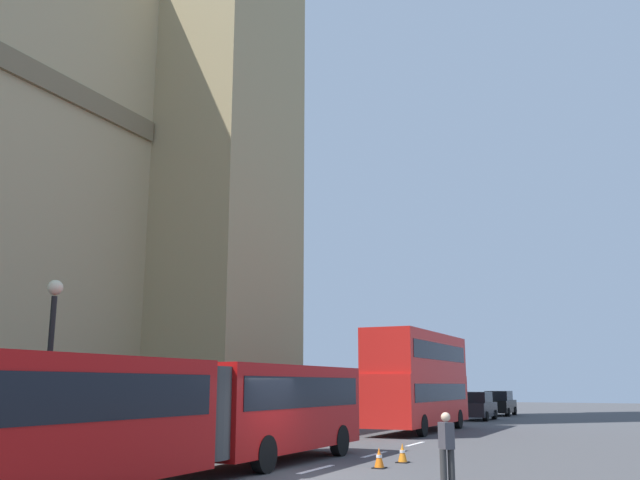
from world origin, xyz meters
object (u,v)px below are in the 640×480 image
(double_decker_bus, at_px, (419,377))
(pedestrian_near_cones, at_px, (447,447))
(traffic_cone_west, at_px, (379,458))
(traffic_cone_middle, at_px, (402,453))
(street_lamp, at_px, (50,358))
(articulated_bus, at_px, (185,408))
(sedan_trailing, at_px, (500,403))
(sedan_lead, at_px, (478,406))

(double_decker_bus, bearing_deg, pedestrian_near_cones, -161.12)
(traffic_cone_west, height_order, traffic_cone_middle, same)
(pedestrian_near_cones, bearing_deg, street_lamp, 100.10)
(articulated_bus, distance_m, traffic_cone_middle, 7.30)
(sedan_trailing, bearing_deg, traffic_cone_middle, -174.18)
(sedan_trailing, relative_size, traffic_cone_west, 7.59)
(sedan_lead, bearing_deg, articulated_bus, 179.76)
(articulated_bus, xyz_separation_m, sedan_lead, (32.59, -0.14, -0.83))
(street_lamp, relative_size, pedestrian_near_cones, 3.12)
(sedan_lead, relative_size, traffic_cone_west, 7.59)
(traffic_cone_middle, distance_m, pedestrian_near_cones, 5.20)
(articulated_bus, distance_m, sedan_trailing, 40.02)
(sedan_lead, xyz_separation_m, street_lamp, (-32.83, 4.64, 2.14))
(street_lamp, bearing_deg, traffic_cone_middle, -52.00)
(sedan_lead, relative_size, street_lamp, 0.83)
(articulated_bus, bearing_deg, sedan_lead, -0.24)
(sedan_lead, bearing_deg, traffic_cone_middle, -172.42)
(traffic_cone_west, bearing_deg, traffic_cone_middle, -5.11)
(traffic_cone_middle, height_order, pedestrian_near_cones, pedestrian_near_cones)
(sedan_lead, height_order, sedan_trailing, same)
(articulated_bus, xyz_separation_m, street_lamp, (-0.23, 4.51, 1.31))
(articulated_bus, relative_size, traffic_cone_west, 29.81)
(articulated_bus, bearing_deg, street_lamp, 92.98)
(double_decker_bus, height_order, sedan_trailing, double_decker_bus)
(sedan_trailing, distance_m, traffic_cone_west, 35.67)
(double_decker_bus, bearing_deg, articulated_bus, -179.99)
(sedan_lead, distance_m, traffic_cone_middle, 26.69)
(articulated_bus, height_order, traffic_cone_middle, articulated_bus)
(articulated_bus, xyz_separation_m, traffic_cone_west, (4.50, -3.51, -1.46))
(sedan_lead, height_order, street_lamp, street_lamp)
(traffic_cone_west, relative_size, street_lamp, 0.11)
(sedan_lead, height_order, pedestrian_near_cones, sedan_lead)
(pedestrian_near_cones, bearing_deg, sedan_trailing, 8.94)
(articulated_bus, relative_size, double_decker_bus, 1.65)
(articulated_bus, relative_size, pedestrian_near_cones, 10.23)
(sedan_lead, relative_size, pedestrian_near_cones, 2.60)
(sedan_lead, bearing_deg, sedan_trailing, -0.55)
(double_decker_bus, distance_m, traffic_cone_west, 16.01)
(articulated_bus, height_order, street_lamp, street_lamp)
(articulated_bus, xyz_separation_m, double_decker_bus, (19.94, 0.00, 0.96))
(articulated_bus, bearing_deg, sedan_trailing, -0.30)
(articulated_bus, relative_size, sedan_lead, 3.93)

